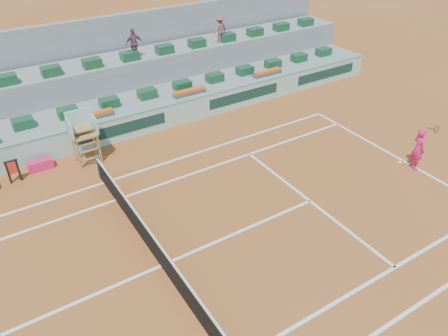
{
  "coord_description": "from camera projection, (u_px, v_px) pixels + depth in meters",
  "views": [
    {
      "loc": [
        -3.63,
        -9.59,
        10.53
      ],
      "look_at": [
        4.0,
        2.5,
        1.0
      ],
      "focal_mm": 35.0,
      "sensor_mm": 36.0,
      "label": 1
    }
  ],
  "objects": [
    {
      "name": "flower_planters",
      "position": [
        39.0,
        129.0,
        19.13
      ],
      "size": [
        26.8,
        0.36,
        0.28
      ],
      "color": "#4C4C4C",
      "rests_on": "seating_tier_lower"
    },
    {
      "name": "tennis_net",
      "position": [
        160.0,
        254.0,
        13.91
      ],
      "size": [
        0.1,
        11.97,
        1.1
      ],
      "color": "black",
      "rests_on": "ground"
    },
    {
      "name": "court_lines",
      "position": [
        161.0,
        266.0,
        14.2
      ],
      "size": [
        23.89,
        11.09,
        0.01
      ],
      "color": "white",
      "rests_on": "ground"
    },
    {
      "name": "seat_row_lower",
      "position": [
        68.0,
        112.0,
        20.31
      ],
      "size": [
        32.9,
        0.6,
        0.44
      ],
      "color": "#174728",
      "rests_on": "seating_tier_lower"
    },
    {
      "name": "seat_row_upper",
      "position": [
        51.0,
        71.0,
        20.87
      ],
      "size": [
        32.9,
        0.6,
        0.44
      ],
      "color": "#174728",
      "rests_on": "seating_tier_upper"
    },
    {
      "name": "spectator_mid",
      "position": [
        134.0,
        44.0,
        22.55
      ],
      "size": [
        0.92,
        0.4,
        1.57
      ],
      "primitive_type": "imported",
      "rotation": [
        0.0,
        0.0,
        3.13
      ],
      "color": "#714B56",
      "rests_on": "seating_tier_upper"
    },
    {
      "name": "ground",
      "position": [
        161.0,
        266.0,
        14.2
      ],
      "size": [
        90.0,
        90.0,
        0.0
      ],
      "primitive_type": "plane",
      "color": "#9A4C1D",
      "rests_on": "ground"
    },
    {
      "name": "spectator_right",
      "position": [
        220.0,
        29.0,
        24.86
      ],
      "size": [
        1.09,
        0.8,
        1.51
      ],
      "primitive_type": "imported",
      "rotation": [
        0.0,
        0.0,
        3.41
      ],
      "color": "#8C4653",
      "rests_on": "seating_tier_upper"
    },
    {
      "name": "tennis_player",
      "position": [
        418.0,
        149.0,
        18.5
      ],
      "size": [
        0.67,
        0.97,
        2.28
      ],
      "color": "#EE1F5F",
      "rests_on": "ground"
    },
    {
      "name": "seating_tier_lower",
      "position": [
        66.0,
        121.0,
        21.4
      ],
      "size": [
        36.0,
        4.0,
        1.2
      ],
      "primitive_type": "cube",
      "color": "gray",
      "rests_on": "ground"
    },
    {
      "name": "seating_tier_upper",
      "position": [
        55.0,
        96.0,
        22.14
      ],
      "size": [
        36.0,
        2.4,
        2.6
      ],
      "primitive_type": "cube",
      "color": "gray",
      "rests_on": "ground"
    },
    {
      "name": "towel_rack",
      "position": [
        13.0,
        169.0,
        17.81
      ],
      "size": [
        0.53,
        0.09,
        1.03
      ],
      "color": "black",
      "rests_on": "ground"
    },
    {
      "name": "advertising_hoarding",
      "position": [
        80.0,
        139.0,
        19.84
      ],
      "size": [
        36.0,
        0.34,
        1.26
      ],
      "color": "#A5D0BE",
      "rests_on": "ground"
    },
    {
      "name": "player_bag",
      "position": [
        40.0,
        165.0,
        18.8
      ],
      "size": [
        1.01,
        0.45,
        0.45
      ],
      "primitive_type": "cube",
      "color": "#EE1F5F",
      "rests_on": "ground"
    },
    {
      "name": "umpire_chair",
      "position": [
        83.0,
        130.0,
        18.62
      ],
      "size": [
        1.1,
        0.9,
        2.4
      ],
      "color": "#A2703D",
      "rests_on": "ground"
    },
    {
      "name": "stadium_back_wall",
      "position": [
        43.0,
        69.0,
        22.77
      ],
      "size": [
        36.0,
        0.4,
        4.4
      ],
      "primitive_type": "cube",
      "color": "gray",
      "rests_on": "ground"
    }
  ]
}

